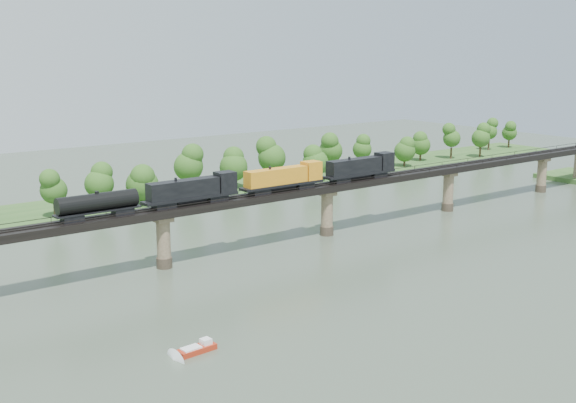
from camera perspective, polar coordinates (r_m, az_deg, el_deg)
ground at (r=139.59m, az=11.04°, el=-5.14°), size 400.00×400.00×0.00m
far_bank at (r=204.16m, az=-6.89°, el=0.75°), size 300.00×24.00×1.60m
bridge at (r=158.97m, az=3.09°, el=-0.75°), size 236.00×30.00×11.50m
bridge_superstructure at (r=157.67m, az=3.12°, el=1.49°), size 220.00×4.90×0.75m
far_treeline at (r=194.92m, az=-8.37°, el=2.56°), size 289.06×17.54×13.60m
freight_train at (r=145.77m, az=-2.69°, el=1.53°), size 79.44×3.09×5.47m
motorboat at (r=101.54m, az=-7.20°, el=-11.44°), size 5.71×2.39×1.56m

